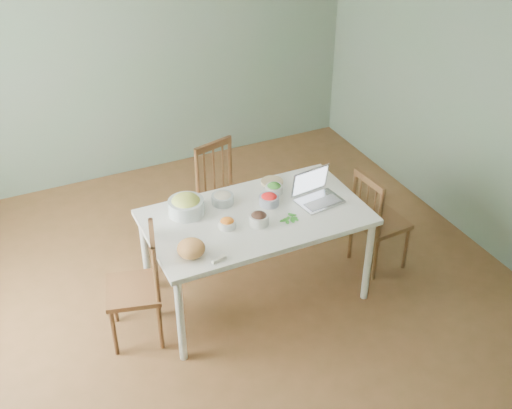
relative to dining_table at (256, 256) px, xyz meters
name	(u,v)px	position (x,y,z in m)	size (l,w,h in m)	color
floor	(228,299)	(-0.25, 0.04, -0.42)	(5.00, 5.00, 0.00)	brown
wall_back	(131,56)	(-0.25, 2.54, 0.93)	(5.00, 0.00, 2.70)	slate
wall_front	(437,409)	(-0.25, -2.46, 0.93)	(5.00, 0.00, 2.70)	slate
wall_right	(483,103)	(2.25, 0.04, 0.93)	(0.00, 5.00, 2.70)	slate
dining_table	(256,256)	(0.00, 0.00, 0.00)	(1.77, 1.00, 0.83)	white
chair_far	(227,198)	(0.08, 0.81, 0.09)	(0.44, 0.42, 1.01)	#4F2F11
chair_left	(133,287)	(-1.06, -0.04, 0.07)	(0.43, 0.41, 0.98)	#4F2F11
chair_right	(381,219)	(1.20, -0.07, 0.07)	(0.43, 0.41, 0.96)	#4F2F11
bread_boule	(191,248)	(-0.66, -0.28, 0.48)	(0.21, 0.21, 0.14)	#CE853C
butter_stick	(219,259)	(-0.50, -0.42, 0.43)	(0.11, 0.03, 0.03)	silver
bowl_squash	(186,205)	(-0.50, 0.26, 0.50)	(0.29, 0.29, 0.17)	tan
bowl_carrot	(227,223)	(-0.28, -0.06, 0.45)	(0.14, 0.14, 0.08)	orange
bowl_onion	(223,198)	(-0.17, 0.28, 0.47)	(0.18, 0.18, 0.10)	beige
bowl_mushroom	(259,219)	(-0.03, -0.12, 0.47)	(0.16, 0.16, 0.10)	black
bowl_redpep	(269,199)	(0.16, 0.10, 0.46)	(0.16, 0.16, 0.10)	red
bowl_broccoli	(274,188)	(0.28, 0.24, 0.46)	(0.15, 0.15, 0.09)	#20531F
flatbread	(272,182)	(0.34, 0.39, 0.42)	(0.19, 0.19, 0.02)	#C7B887
basil_bunch	(288,218)	(0.21, -0.16, 0.43)	(0.18, 0.18, 0.02)	#1B7C12
laptop	(321,189)	(0.56, -0.05, 0.54)	(0.36, 0.29, 0.25)	#BBBBC0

